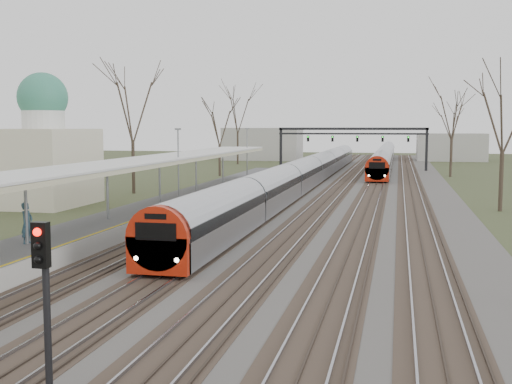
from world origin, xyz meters
TOP-DOWN VIEW (x-y plane):
  - track_bed at (0.26, 55.00)m, footprint 24.00×160.00m
  - platform at (-9.05, 37.50)m, footprint 3.50×69.00m
  - canopy at (-9.05, 32.99)m, footprint 4.10×50.00m
  - dome_building at (-21.71, 38.00)m, footprint 10.00×8.00m
  - signal_gantry at (0.29, 84.99)m, footprint 21.00×0.59m
  - tree_west_far at (-17.00, 48.00)m, footprint 5.50×5.50m
  - tree_east_far at (14.00, 42.00)m, footprint 5.00×5.00m
  - train_near at (-2.50, 61.47)m, footprint 2.62×90.21m
  - train_far at (4.50, 100.32)m, footprint 2.62×75.21m
  - passenger at (-9.14, 18.18)m, footprint 0.45×0.68m
  - signal_post at (-0.75, 5.55)m, footprint 0.35×0.45m

SIDE VIEW (x-z plane):
  - track_bed at x=0.26m, z-range -0.05..0.17m
  - platform at x=-9.05m, z-range 0.00..1.00m
  - train_near at x=-2.50m, z-range -0.05..3.00m
  - train_far at x=4.50m, z-range -0.05..3.00m
  - passenger at x=-9.14m, z-range 1.00..2.85m
  - signal_post at x=-0.75m, z-range 0.67..4.77m
  - dome_building at x=-21.71m, z-range -1.43..8.87m
  - canopy at x=-9.05m, z-range 2.37..5.48m
  - signal_gantry at x=0.29m, z-range 1.87..7.95m
  - tree_east_far at x=14.00m, z-range 2.14..12.44m
  - tree_west_far at x=-17.00m, z-range 2.35..13.68m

